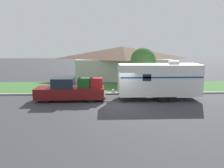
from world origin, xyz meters
The scene contains 8 objects.
ground_plane centered at (0.00, 0.00, 0.00)m, with size 120.00×120.00×0.00m, color #38383D.
curb_strip centered at (0.00, 3.75, 0.07)m, with size 80.00×0.30×0.14m.
lawn_strip centered at (0.00, 7.40, 0.01)m, with size 80.00×7.00×0.03m.
house_across_street centered at (1.43, 13.70, 2.32)m, with size 13.41×7.23×4.48m.
pickup_truck centered at (-4.05, 1.59, 0.90)m, with size 5.92×1.96×2.07m.
travel_trailer centered at (3.54, 1.59, 1.77)m, with size 7.98×2.21×3.38m.
mailbox centered at (4.58, 4.38, 1.01)m, with size 0.48×0.20×1.31m.
tree_in_yard centered at (2.87, 5.65, 3.13)m, with size 2.61×2.61×4.45m.
Camera 1 is at (-1.24, -16.86, 4.77)m, focal length 35.00 mm.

